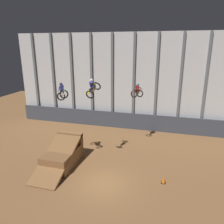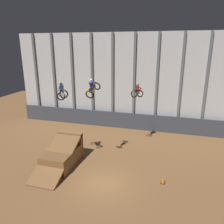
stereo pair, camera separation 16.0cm
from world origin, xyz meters
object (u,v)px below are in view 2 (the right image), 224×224
traffic_cone_near_ramp (163,180)px  rider_bike_center_air (93,88)px  dirt_ramp (63,155)px  rider_bike_left_air (62,92)px  rider_bike_right_air (137,92)px

traffic_cone_near_ramp → rider_bike_center_air: bearing=166.5°
dirt_ramp → rider_bike_left_air: rider_bike_left_air is taller
dirt_ramp → rider_bike_center_air: (2.74, 0.87, 6.13)m
rider_bike_left_air → rider_bike_center_air: size_ratio=0.93×
rider_bike_right_air → traffic_cone_near_ramp: 8.94m
dirt_ramp → rider_bike_center_air: bearing=17.6°
dirt_ramp → rider_bike_left_air: size_ratio=3.27×
rider_bike_left_air → traffic_cone_near_ramp: rider_bike_left_air is taller
dirt_ramp → traffic_cone_near_ramp: dirt_ramp is taller
traffic_cone_near_ramp → dirt_ramp: bearing=176.0°
rider_bike_center_air → rider_bike_right_air: size_ratio=1.06×
dirt_ramp → traffic_cone_near_ramp: (8.97, -0.63, -0.57)m
rider_bike_left_air → rider_bike_right_air: (5.57, 5.16, -0.63)m
rider_bike_left_air → rider_bike_right_air: 7.62m
rider_bike_center_air → traffic_cone_near_ramp: bearing=-6.6°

